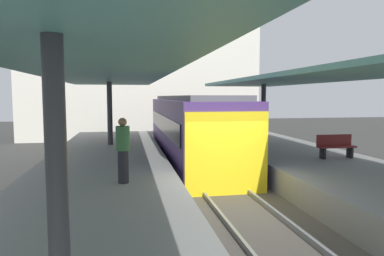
{
  "coord_description": "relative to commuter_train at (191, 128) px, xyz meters",
  "views": [
    {
      "loc": [
        -3.01,
        -8.97,
        3.26
      ],
      "look_at": [
        -0.15,
        6.29,
        1.85
      ],
      "focal_mm": 32.54,
      "sensor_mm": 36.0,
      "label": 1
    }
  ],
  "objects": [
    {
      "name": "commuter_train",
      "position": [
        0.0,
        0.0,
        0.0
      ],
      "size": [
        2.78,
        12.42,
        3.1
      ],
      "color": "#472D6B",
      "rests_on": "track_ballast"
    },
    {
      "name": "canopy_right",
      "position": [
        3.8,
        -6.01,
        2.2
      ],
      "size": [
        4.18,
        21.0,
        3.05
      ],
      "color": "#333335",
      "rests_on": "platform_right"
    },
    {
      "name": "rail_near_side",
      "position": [
        -0.72,
        -7.41,
        -1.46
      ],
      "size": [
        0.08,
        28.0,
        0.14
      ],
      "primitive_type": "cube",
      "color": "slate",
      "rests_on": "track_ballast"
    },
    {
      "name": "station_building_backdrop",
      "position": [
        -1.79,
        12.59,
        3.77
      ],
      "size": [
        18.0,
        6.0,
        11.0
      ],
      "primitive_type": "cube",
      "color": "beige",
      "rests_on": "ground_plane"
    },
    {
      "name": "platform_bench",
      "position": [
        4.53,
        -4.89,
        -0.26
      ],
      "size": [
        1.4,
        0.41,
        0.86
      ],
      "color": "black",
      "rests_on": "platform_right"
    },
    {
      "name": "ground_plane",
      "position": [
        0.0,
        -7.41,
        -1.73
      ],
      "size": [
        80.0,
        80.0,
        0.0
      ],
      "primitive_type": "plane",
      "color": "#383835"
    },
    {
      "name": "track_ballast",
      "position": [
        0.0,
        -7.41,
        -1.63
      ],
      "size": [
        3.2,
        28.0,
        0.2
      ],
      "primitive_type": "cube",
      "color": "#4C4742",
      "rests_on": "ground_plane"
    },
    {
      "name": "passenger_near_bench",
      "position": [
        -3.13,
        -7.23,
        0.16
      ],
      "size": [
        0.36,
        0.36,
        1.71
      ],
      "color": "#232328",
      "rests_on": "platform_left"
    },
    {
      "name": "platform_left",
      "position": [
        -3.8,
        -7.41,
        -1.23
      ],
      "size": [
        4.4,
        28.0,
        1.0
      ],
      "primitive_type": "cube",
      "color": "gray",
      "rests_on": "ground_plane"
    },
    {
      "name": "rail_far_side",
      "position": [
        0.72,
        -7.41,
        -1.46
      ],
      "size": [
        0.08,
        28.0,
        0.14
      ],
      "primitive_type": "cube",
      "color": "slate",
      "rests_on": "track_ballast"
    },
    {
      "name": "platform_right",
      "position": [
        3.8,
        -7.41,
        -1.23
      ],
      "size": [
        4.4,
        28.0,
        1.0
      ],
      "primitive_type": "cube",
      "color": "gray",
      "rests_on": "ground_plane"
    },
    {
      "name": "canopy_left",
      "position": [
        -3.8,
        -6.01,
        2.26
      ],
      "size": [
        4.18,
        21.0,
        3.1
      ],
      "color": "#333335",
      "rests_on": "platform_left"
    }
  ]
}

